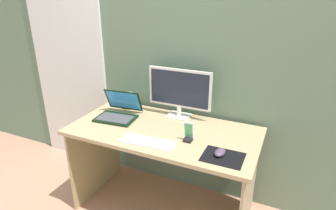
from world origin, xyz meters
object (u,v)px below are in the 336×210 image
monitor (179,91)px  keyboard_external (147,142)px  fishbowl (130,100)px  laptop (118,112)px  mouse (220,152)px  phone_in_dock (188,134)px

monitor → keyboard_external: (-0.03, -0.47, -0.21)m
monitor → fishbowl: monitor is taller
laptop → fishbowl: (-0.02, 0.21, 0.03)m
mouse → phone_in_dock: (-0.24, 0.09, 0.03)m
monitor → mouse: size_ratio=5.12×
laptop → phone_in_dock: bearing=-11.6°
mouse → phone_in_dock: size_ratio=0.72×
laptop → keyboard_external: 0.48m
laptop → phone_in_dock: size_ratio=2.38×
laptop → fishbowl: laptop is taller
keyboard_external → phone_in_dock: bearing=25.7°
phone_in_dock → laptop: bearing=168.4°
fishbowl → keyboard_external: size_ratio=0.38×
keyboard_external → fishbowl: bearing=128.4°
fishbowl → phone_in_dock: size_ratio=1.03×
keyboard_external → phone_in_dock: (0.24, 0.13, 0.04)m
keyboard_external → mouse: bearing=2.0°
monitor → fishbowl: size_ratio=3.56×
laptop → monitor: bearing=25.5°
monitor → mouse: 0.65m
monitor → phone_in_dock: size_ratio=3.68×
fishbowl → laptop: bearing=-84.0°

